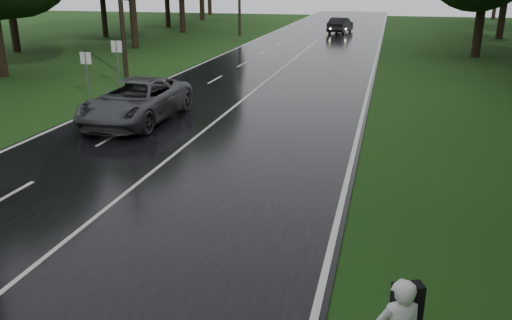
% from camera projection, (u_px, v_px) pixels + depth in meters
% --- Properties ---
extents(ground, '(160.00, 160.00, 0.00)m').
position_uv_depth(ground, '(59.00, 248.00, 11.49)').
color(ground, '#1B3E12').
rests_on(ground, ground).
extents(road, '(12.00, 140.00, 0.04)m').
position_uv_depth(road, '(265.00, 82.00, 29.82)').
color(road, black).
rests_on(road, ground).
extents(lane_center, '(0.12, 140.00, 0.01)m').
position_uv_depth(lane_center, '(265.00, 82.00, 29.81)').
color(lane_center, silver).
rests_on(lane_center, road).
extents(grey_car, '(2.89, 6.15, 1.70)m').
position_uv_depth(grey_car, '(136.00, 101.00, 21.34)').
color(grey_car, '#474A4C').
rests_on(grey_car, road).
extents(far_car, '(2.47, 5.13, 1.62)m').
position_uv_depth(far_car, '(340.00, 25.00, 56.73)').
color(far_car, black).
rests_on(far_car, road).
extents(utility_pole_mid, '(1.80, 0.28, 9.69)m').
position_uv_depth(utility_pole_mid, '(127.00, 77.00, 31.51)').
color(utility_pole_mid, black).
rests_on(utility_pole_mid, ground).
extents(utility_pole_far, '(1.80, 0.28, 9.54)m').
position_uv_depth(utility_pole_far, '(240.00, 36.00, 54.51)').
color(utility_pole_far, black).
rests_on(utility_pole_far, ground).
extents(road_sign_a, '(0.56, 0.10, 2.32)m').
position_uv_depth(road_sign_a, '(90.00, 101.00, 25.44)').
color(road_sign_a, white).
rests_on(road_sign_a, ground).
extents(road_sign_b, '(0.61, 0.10, 2.53)m').
position_uv_depth(road_sign_b, '(120.00, 89.00, 28.22)').
color(road_sign_b, white).
rests_on(road_sign_b, ground).
extents(tree_left_d, '(8.20, 8.20, 12.81)m').
position_uv_depth(tree_left_d, '(5.00, 77.00, 31.62)').
color(tree_left_d, black).
rests_on(tree_left_d, ground).
extents(tree_left_e, '(9.53, 9.53, 14.90)m').
position_uv_depth(tree_left_e, '(136.00, 48.00, 44.50)').
color(tree_left_e, black).
rests_on(tree_left_e, ground).
extents(tree_left_f, '(9.81, 9.81, 15.34)m').
position_uv_depth(tree_left_f, '(183.00, 33.00, 57.40)').
color(tree_left_f, black).
rests_on(tree_left_f, ground).
extents(tree_right_e, '(8.17, 8.17, 12.77)m').
position_uv_depth(tree_right_e, '(475.00, 57.00, 39.58)').
color(tree_right_e, black).
rests_on(tree_right_e, ground).
extents(tree_right_f, '(10.53, 10.53, 16.45)m').
position_uv_depth(tree_right_f, '(499.00, 39.00, 51.45)').
color(tree_right_f, black).
rests_on(tree_right_f, ground).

